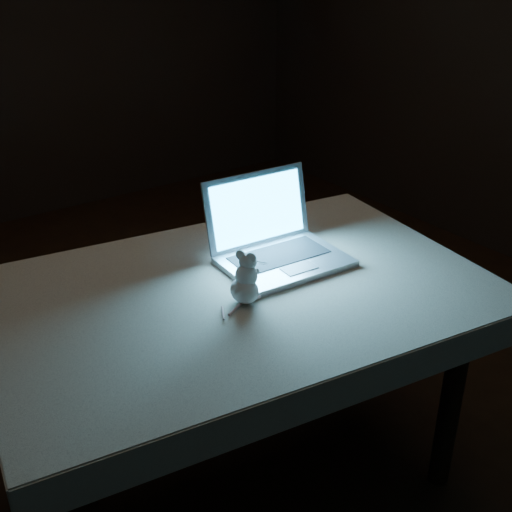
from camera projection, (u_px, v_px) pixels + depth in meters
floor at (221, 373)px, 3.13m from camera, size 5.00×5.00×0.00m
back_wall at (15, 36)px, 4.35m from camera, size 4.50×0.04×2.60m
table at (241, 388)px, 2.37m from camera, size 1.68×1.21×0.83m
tablecloth at (250, 298)px, 2.23m from camera, size 1.84×1.38×0.12m
laptop at (286, 227)px, 2.26m from camera, size 0.46×0.41×0.30m
plush_mouse at (244, 278)px, 2.05m from camera, size 0.14×0.14×0.18m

